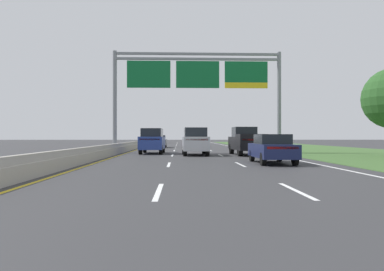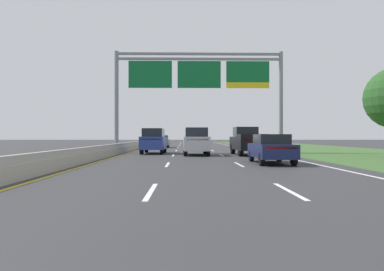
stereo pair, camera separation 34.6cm
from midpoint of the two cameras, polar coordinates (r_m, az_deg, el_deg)
ground_plane at (r=34.15m, az=0.79°, el=-2.56°), size 220.00×220.00×0.00m
lane_striping at (r=33.70m, az=0.81°, el=-2.59°), size 11.96×106.00×0.01m
grass_verge_right at (r=37.31m, az=22.75°, el=-2.33°), size 14.00×110.00×0.02m
median_barrier_concrete at (r=34.56m, az=-10.22°, el=-1.95°), size 0.60×110.00×0.85m
overhead_sign_gantry at (r=32.46m, az=1.44°, el=8.76°), size 15.06×0.42×9.04m
pickup_truck_black at (r=28.43m, az=9.08°, el=-0.89°), size 2.12×5.44×2.20m
car_silver_centre_lane_suv at (r=27.94m, az=0.98°, el=-0.86°), size 1.97×4.73×2.11m
car_grey_left_lane_sedan at (r=46.28m, az=-4.58°, el=-0.90°), size 1.87×4.42×1.57m
car_blue_left_lane_suv at (r=30.66m, az=-5.74°, el=-0.79°), size 1.97×4.73×2.11m
car_navy_right_lane_sedan at (r=19.85m, az=12.89°, el=-1.98°), size 1.88×4.43×1.57m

